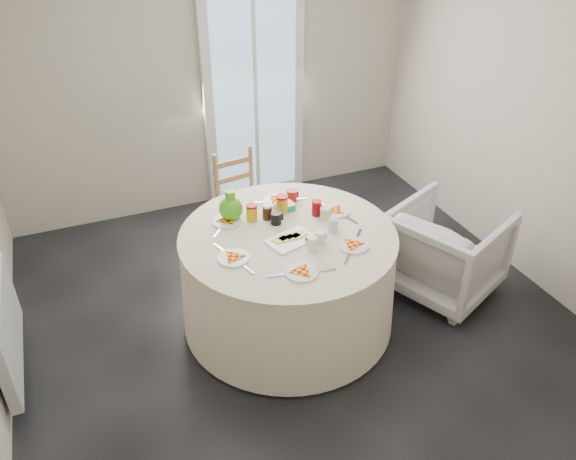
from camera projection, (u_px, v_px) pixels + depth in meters
name	position (u px, v px, depth m)	size (l,w,h in m)	color
floor	(294.00, 315.00, 4.30)	(4.00, 4.00, 0.00)	black
wall_back	(210.00, 74.00, 5.16)	(4.00, 0.02, 2.60)	#BCB5A3
wall_right	(538.00, 118.00, 4.24)	(0.02, 4.00, 2.60)	#BCB5A3
glass_door	(254.00, 97.00, 5.38)	(1.00, 0.08, 2.10)	silver
radiator	(7.00, 328.00, 3.62)	(0.07, 1.00, 0.55)	silver
table	(288.00, 279.00, 4.06)	(1.55, 1.55, 0.79)	#EFDFC6
wooden_chair	(243.00, 200.00, 4.86)	(0.40, 0.38, 0.89)	#9F7549
armchair	(446.00, 248.00, 4.38)	(0.77, 0.73, 0.80)	silver
place_settings	(288.00, 234.00, 3.85)	(1.12, 1.12, 0.02)	white
jar_cluster	(283.00, 212.00, 4.01)	(0.52, 0.26, 0.15)	#9A541F
butter_tub	(285.00, 208.00, 4.12)	(0.14, 0.10, 0.05)	#0CA7A3
green_pitcher	(231.00, 207.00, 3.97)	(0.17, 0.17, 0.22)	#43A917
cheese_platter	(291.00, 240.00, 3.78)	(0.32, 0.21, 0.04)	silver
mugs_glasses	(306.00, 222.00, 3.91)	(0.58, 0.58, 0.11)	#9E9A9A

